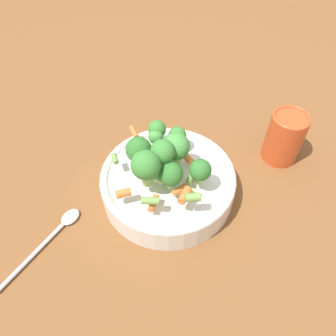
{
  "coord_description": "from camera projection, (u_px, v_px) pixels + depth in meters",
  "views": [
    {
      "loc": [
        0.25,
        -0.26,
        0.49
      ],
      "look_at": [
        0.0,
        0.0,
        0.07
      ],
      "focal_mm": 35.0,
      "sensor_mm": 36.0,
      "label": 1
    }
  ],
  "objects": [
    {
      "name": "ground_plane",
      "position": [
        168.0,
        192.0,
        0.61
      ],
      "size": [
        3.0,
        3.0,
        0.0
      ],
      "primitive_type": "plane",
      "color": "brown"
    },
    {
      "name": "spoon",
      "position": [
        55.0,
        232.0,
        0.55
      ],
      "size": [
        0.05,
        0.17,
        0.01
      ],
      "rotation": [
        0.0,
        0.0,
        8.06
      ],
      "color": "silver",
      "rests_on": "ground_plane"
    },
    {
      "name": "cup",
      "position": [
        285.0,
        137.0,
        0.63
      ],
      "size": [
        0.07,
        0.07,
        0.1
      ],
      "color": "#CC4C23",
      "rests_on": "ground_plane"
    },
    {
      "name": "pasta_salad",
      "position": [
        163.0,
        157.0,
        0.53
      ],
      "size": [
        0.2,
        0.18,
        0.08
      ],
      "color": "#8CB766",
      "rests_on": "bowl"
    },
    {
      "name": "bowl",
      "position": [
        168.0,
        182.0,
        0.59
      ],
      "size": [
        0.24,
        0.24,
        0.05
      ],
      "color": "white",
      "rests_on": "ground_plane"
    }
  ]
}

